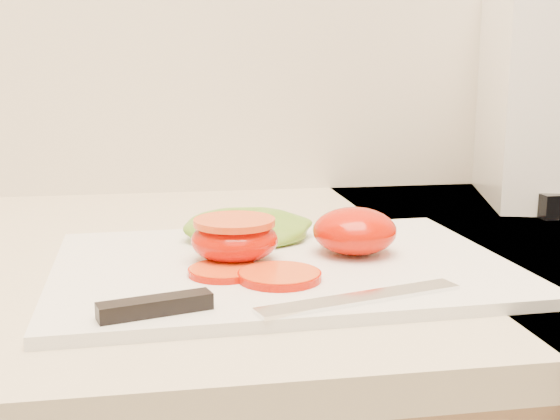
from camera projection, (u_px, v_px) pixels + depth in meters
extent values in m
cube|color=beige|center=(244.00, 259.00, 0.73)|extent=(3.92, 0.65, 0.03)
cube|color=silver|center=(282.00, 266.00, 0.63)|extent=(0.41, 0.30, 0.01)
ellipsoid|color=red|center=(355.00, 231.00, 0.66)|extent=(0.08, 0.08, 0.04)
ellipsoid|color=red|center=(235.00, 240.00, 0.63)|extent=(0.08, 0.08, 0.04)
cylinder|color=red|center=(234.00, 222.00, 0.63)|extent=(0.07, 0.07, 0.01)
cylinder|color=orange|center=(279.00, 276.00, 0.58)|extent=(0.07, 0.07, 0.01)
cylinder|color=orange|center=(224.00, 271.00, 0.59)|extent=(0.06, 0.06, 0.01)
ellipsoid|color=olive|center=(249.00, 228.00, 0.71)|extent=(0.14, 0.09, 0.02)
cube|color=silver|center=(361.00, 298.00, 0.53)|extent=(0.17, 0.07, 0.00)
cube|color=black|center=(155.00, 306.00, 0.50)|extent=(0.08, 0.04, 0.01)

